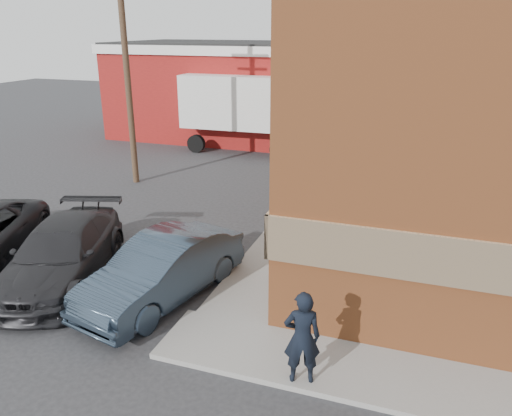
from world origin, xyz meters
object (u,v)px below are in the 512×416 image
Objects in this scene: sedan at (163,269)px; box_truck at (257,109)px; warehouse at (251,90)px; utility_pole at (127,71)px; man at (302,337)px; suv_b at (62,253)px.

sedan is 15.86m from box_truck.
warehouse is 20.13m from sedan.
utility_pole is at bearing -97.77° from warehouse.
man reaches higher than sedan.
man reaches higher than suv_b.
box_truck is at bearing -86.54° from man.
warehouse is 11.27m from utility_pole.
sedan is (4.58, -19.50, -2.01)m from warehouse.
warehouse reaches higher than box_truck.
sedan is at bearing -76.78° from warehouse.
man is 0.35× the size of suv_b.
suv_b is at bearing -166.92° from sedan.
utility_pole is 11.17m from sedan.
sedan is 0.90× the size of suv_b.
utility_pole is (-1.50, -11.00, 1.93)m from warehouse.
utility_pole is 8.09m from box_truck.
utility_pole reaches higher than sedan.
man is (8.65, -21.55, -1.74)m from warehouse.
warehouse is at bearing -86.17° from man.
sedan is (-4.07, 2.05, -0.27)m from man.
man is 0.39× the size of sedan.
box_truck reaches higher than suv_b.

